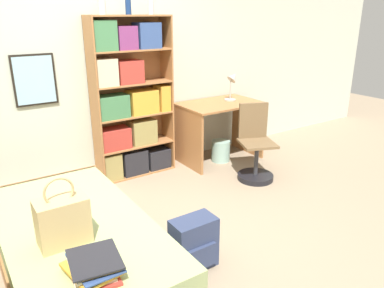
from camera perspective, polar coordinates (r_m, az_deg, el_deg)
name	(u,v)px	position (r m, az deg, el deg)	size (l,w,h in m)	color
ground_plane	(156,244)	(3.32, -5.46, -14.89)	(14.00, 14.00, 0.00)	gray
wall_back	(79,68)	(4.32, -16.83, 11.07)	(10.00, 0.09, 2.60)	beige
bed	(77,247)	(3.03, -17.08, -14.77)	(1.02, 1.95, 0.42)	#A36B3D
handbag	(63,220)	(2.62, -19.11, -10.95)	(0.32, 0.20, 0.47)	tan
book_stack_on_bed	(94,266)	(2.34, -14.72, -17.55)	(0.33, 0.37, 0.12)	#B2382D
bookcase	(130,104)	(4.38, -9.48, 6.07)	(0.93, 0.29, 1.84)	#A36B3D
bottle_green	(102,6)	(4.21, -13.55, 19.73)	(0.08, 0.08, 0.21)	#B7BCC1
bottle_brown	(128,6)	(4.30, -9.70, 19.98)	(0.06, 0.06, 0.22)	navy
bottle_clear	(151,4)	(4.39, -6.30, 20.41)	(0.07, 0.07, 0.28)	#B7BCC1
desk	(220,122)	(4.90, 4.23, 3.43)	(1.03, 0.68, 0.77)	#A36B3D
desk_lamp	(233,81)	(4.96, 6.23, 9.48)	(0.20, 0.15, 0.38)	#ADA89E
desk_chair	(255,155)	(4.44, 9.60, -1.61)	(0.50, 0.50, 0.88)	black
backpack	(194,244)	(2.95, 0.31, -14.95)	(0.34, 0.23, 0.41)	#2D3856
waste_bin	(221,151)	(4.96, 4.40, -1.03)	(0.24, 0.24, 0.28)	#99C1B2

